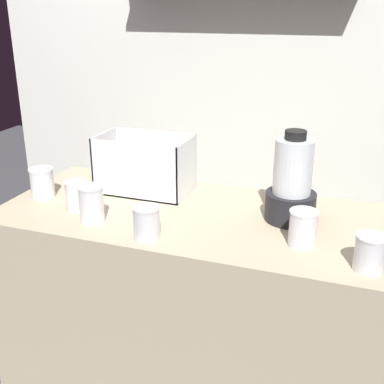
{
  "coord_description": "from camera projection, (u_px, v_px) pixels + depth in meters",
  "views": [
    {
      "loc": [
        0.54,
        -1.53,
        1.61
      ],
      "look_at": [
        0.0,
        0.0,
        0.98
      ],
      "focal_mm": 46.02,
      "sensor_mm": 36.0,
      "label": 1
    }
  ],
  "objects": [
    {
      "name": "juice_cup_beet_far_left",
      "position": [
        42.0,
        184.0,
        1.91
      ],
      "size": [
        0.09,
        0.09,
        0.11
      ],
      "color": "white",
      "rests_on": "counter"
    },
    {
      "name": "blender_pitcher",
      "position": [
        292.0,
        185.0,
        1.67
      ],
      "size": [
        0.17,
        0.17,
        0.32
      ],
      "color": "black",
      "rests_on": "counter"
    },
    {
      "name": "juice_cup_mango_left",
      "position": [
        77.0,
        197.0,
        1.78
      ],
      "size": [
        0.08,
        0.08,
        0.11
      ],
      "color": "white",
      "rests_on": "counter"
    },
    {
      "name": "juice_cup_orange_middle",
      "position": [
        92.0,
        206.0,
        1.68
      ],
      "size": [
        0.09,
        0.09,
        0.13
      ],
      "color": "white",
      "rests_on": "counter"
    },
    {
      "name": "juice_cup_carrot_far_right",
      "position": [
        303.0,
        231.0,
        1.52
      ],
      "size": [
        0.09,
        0.09,
        0.12
      ],
      "color": "white",
      "rests_on": "counter"
    },
    {
      "name": "back_wall_unit",
      "position": [
        246.0,
        80.0,
        2.32
      ],
      "size": [
        2.6,
        0.24,
        2.5
      ],
      "color": "silver",
      "rests_on": "ground_plane"
    },
    {
      "name": "counter",
      "position": [
        192.0,
        317.0,
        1.94
      ],
      "size": [
        1.4,
        0.64,
        0.9
      ],
      "primitive_type": "cube",
      "color": "tan",
      "rests_on": "ground_plane"
    },
    {
      "name": "carrot_display_bin",
      "position": [
        145.0,
        173.0,
        1.96
      ],
      "size": [
        0.36,
        0.21,
        0.22
      ],
      "color": "white",
      "rests_on": "counter"
    },
    {
      "name": "juice_cup_mango_rightmost",
      "position": [
        369.0,
        254.0,
        1.38
      ],
      "size": [
        0.09,
        0.09,
        0.11
      ],
      "color": "white",
      "rests_on": "counter"
    },
    {
      "name": "juice_cup_beet_right",
      "position": [
        147.0,
        225.0,
        1.57
      ],
      "size": [
        0.09,
        0.09,
        0.11
      ],
      "color": "white",
      "rests_on": "counter"
    }
  ]
}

